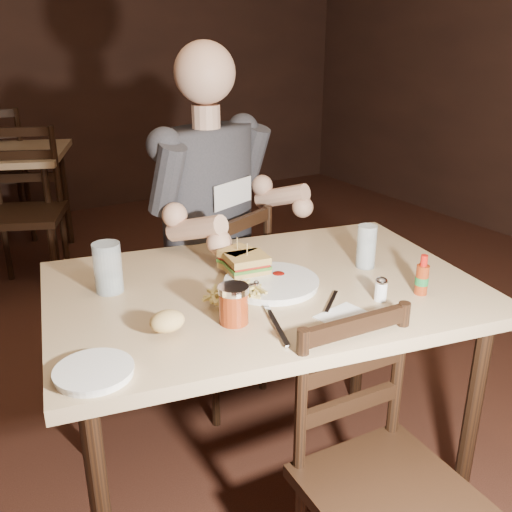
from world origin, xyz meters
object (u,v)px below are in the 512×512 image
chair_far (210,306)px  hot_sauce (422,275)px  bg_table (2,165)px  diner (216,184)px  bg_chair_near (23,215)px  glass_right (366,246)px  chair_near (388,492)px  main_table (264,307)px  glass_left (108,268)px  side_plate (94,373)px  syrup_dispenser (234,304)px  dinner_plate (271,284)px

chair_far → hot_sauce: size_ratio=6.98×
bg_table → diner: (0.47, -2.15, 0.28)m
bg_chair_near → glass_right: size_ratio=6.80×
chair_near → glass_right: 0.76m
bg_chair_near → chair_far: bearing=-50.4°
bg_table → hot_sauce: (0.72, -2.97, 0.15)m
chair_near → hot_sauce: (0.35, 0.28, 0.41)m
glass_right → hot_sauce: glass_right is taller
main_table → bg_table: 2.70m
glass_left → side_plate: (-0.17, -0.42, -0.07)m
bg_chair_near → diner: size_ratio=0.94×
syrup_dispenser → side_plate: syrup_dispenser is taller
main_table → chair_near: size_ratio=1.72×
bg_table → syrup_dispenser: syrup_dispenser is taller
bg_chair_near → syrup_dispenser: 2.32m
main_table → chair_near: bearing=-88.7°
dinner_plate → glass_left: bearing=153.0°
glass_left → hot_sauce: glass_left is taller
glass_left → syrup_dispenser: 0.43m
bg_chair_near → dinner_plate: (0.37, -2.15, 0.29)m
diner → hot_sauce: bearing=-94.8°
glass_right → hot_sauce: (0.00, -0.24, -0.01)m
bg_chair_near → syrup_dispenser: (0.16, -2.29, 0.34)m
glass_left → syrup_dispenser: bearing=-58.8°
diner → dinner_plate: size_ratio=3.64×
glass_left → chair_far: bearing=36.1°
bg_table → side_plate: size_ratio=5.91×
bg_chair_near → dinner_plate: bearing=-56.9°
glass_left → syrup_dispenser: (0.22, -0.36, -0.02)m
dinner_plate → glass_right: glass_right is taller
chair_near → syrup_dispenser: size_ratio=7.86×
main_table → diner: (0.12, 0.53, 0.26)m
bg_chair_near → glass_right: bg_chair_near is taller
bg_table → glass_left: 2.48m
chair_near → syrup_dispenser: 0.61m
dinner_plate → hot_sauce: hot_sauce is taller
bg_chair_near → diner: bearing=-50.2°
bg_chair_near → side_plate: bg_chair_near is taller
glass_left → diner: bearing=31.4°
bg_table → chair_far: (0.45, -2.10, -0.25)m
syrup_dispenser → glass_right: bearing=22.8°
main_table → side_plate: (-0.59, -0.22, 0.08)m
glass_right → dinner_plate: bearing=175.0°
glass_left → bg_table: bearing=88.5°
bg_chair_near → syrup_dispenser: bg_chair_near is taller
glass_right → syrup_dispenser: bearing=-168.5°
hot_sauce → main_table: bearing=141.4°
chair_far → glass_left: bearing=14.5°
bg_table → syrup_dispenser: 2.85m
chair_near → diner: diner is taller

